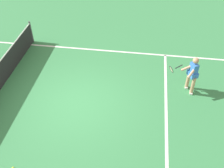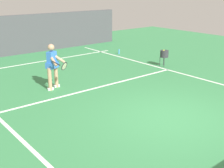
# 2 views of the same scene
# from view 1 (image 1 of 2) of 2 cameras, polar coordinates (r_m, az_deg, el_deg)

# --- Properties ---
(ground_plane) EXTENTS (27.30, 27.30, 0.00)m
(ground_plane) POSITION_cam_1_polar(r_m,az_deg,el_deg) (10.14, -7.47, -3.99)
(ground_plane) COLOR #38844C
(service_line_marking) EXTENTS (7.23, 0.10, 0.01)m
(service_line_marking) POSITION_cam_1_polar(r_m,az_deg,el_deg) (9.92, 11.40, -5.81)
(service_line_marking) COLOR white
(service_line_marking) RESTS_ON ground
(sideline_right_marking) EXTENTS (0.10, 19.00, 0.01)m
(sideline_right_marking) POSITION_cam_1_polar(r_m,az_deg,el_deg) (12.88, -3.63, 7.26)
(sideline_right_marking) COLOR white
(sideline_right_marking) RESTS_ON ground
(tennis_player) EXTENTS (0.68, 1.13, 1.55)m
(tennis_player) POSITION_cam_1_polar(r_m,az_deg,el_deg) (10.45, 16.54, 2.13)
(tennis_player) COLOR tan
(tennis_player) RESTS_ON ground
(tennis_ball_near) EXTENTS (0.07, 0.07, 0.07)m
(tennis_ball_near) POSITION_cam_1_polar(r_m,az_deg,el_deg) (8.80, -20.26, -16.32)
(tennis_ball_near) COLOR #D1E533
(tennis_ball_near) RESTS_ON ground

